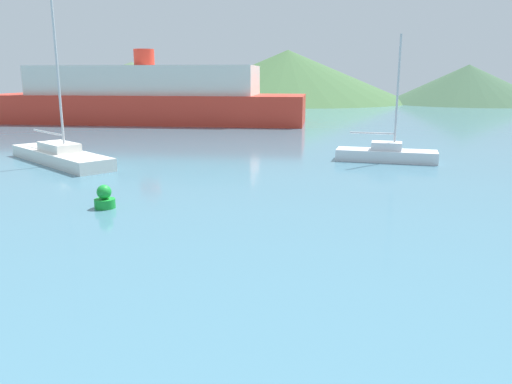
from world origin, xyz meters
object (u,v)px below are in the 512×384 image
Objects in this scene: sailboat_inner at (60,155)px; sailboat_middle at (386,153)px; ferry_distant at (146,98)px; buoy_marker at (105,198)px.

sailboat_inner is 17.86m from sailboat_middle.
ferry_distant reaches higher than buoy_marker.
buoy_marker is at bearing -15.33° from sailboat_inner.
sailboat_inner reaches higher than buoy_marker.
sailboat_middle reaches higher than buoy_marker.
ferry_distant is (-4.04, 23.91, 2.03)m from sailboat_inner.
sailboat_middle is 29.97m from ferry_distant.
buoy_marker is at bearing -125.61° from sailboat_middle.
ferry_distant is 37.74× the size of buoy_marker.
ferry_distant is at bearing 143.49° from sailboat_middle.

